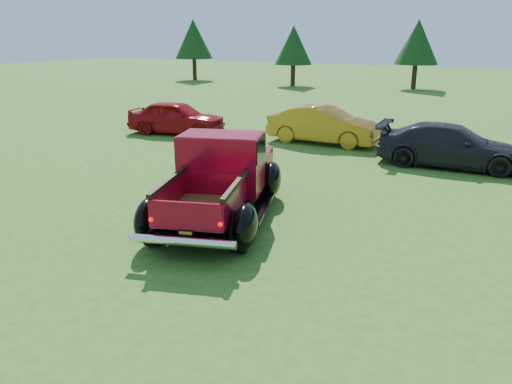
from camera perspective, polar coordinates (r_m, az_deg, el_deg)
ground at (r=10.04m, az=2.12°, el=-5.56°), size 120.00×120.00×0.00m
tree_far_west at (r=46.29m, az=-7.15°, el=16.94°), size 3.33×3.33×5.20m
tree_west at (r=40.61m, az=4.31°, el=16.37°), size 2.94×2.94×4.60m
tree_mid_left at (r=39.97m, az=17.96°, el=15.98°), size 3.20×3.20×5.00m
pickup_truck at (r=11.27m, az=-3.91°, el=1.79°), size 3.48×5.33×1.86m
show_car_red at (r=20.99m, az=-9.06°, el=8.43°), size 4.22×2.37×1.35m
show_car_yellow at (r=19.02m, az=7.79°, el=7.59°), size 4.22×1.54×1.38m
show_car_grey at (r=16.63m, az=21.43°, el=4.95°), size 4.54×1.95×1.30m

